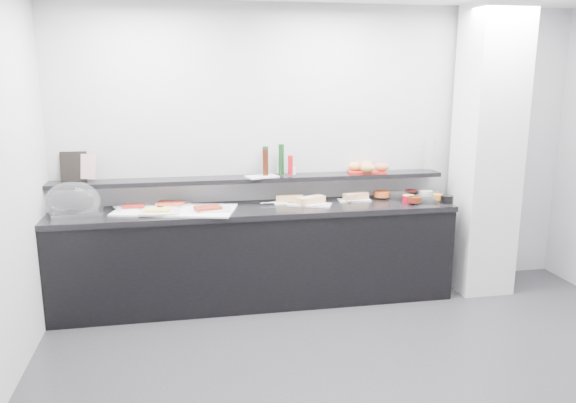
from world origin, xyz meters
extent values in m
plane|color=#2D2D30|center=(0.00, 0.00, 0.00)|extent=(5.00, 5.00, 0.00)
cube|color=#B4B7BB|center=(0.00, 2.00, 1.35)|extent=(5.00, 0.02, 2.70)
cube|color=silver|center=(1.50, 1.65, 1.35)|extent=(0.50, 0.50, 2.70)
cube|color=black|center=(-0.70, 1.70, 0.42)|extent=(3.60, 0.60, 0.85)
cube|color=black|center=(-0.70, 1.70, 0.88)|extent=(3.62, 0.62, 0.05)
cube|color=black|center=(-0.70, 1.88, 1.13)|extent=(3.60, 0.25, 0.04)
cube|color=silver|center=(-2.22, 1.69, 0.92)|extent=(0.42, 0.30, 0.04)
ellipsoid|color=white|center=(-2.26, 1.68, 1.03)|extent=(0.47, 0.33, 0.34)
cube|color=white|center=(-1.41, 1.70, 0.91)|extent=(1.12, 0.73, 0.01)
cube|color=white|center=(-1.76, 1.83, 0.92)|extent=(0.39, 0.33, 0.01)
cube|color=maroon|center=(-1.77, 1.78, 0.94)|extent=(0.19, 0.12, 0.02)
cube|color=silver|center=(-1.39, 1.83, 0.92)|extent=(0.30, 0.24, 0.01)
cube|color=#F35231|center=(-1.45, 1.83, 0.94)|extent=(0.27, 0.21, 0.02)
cube|color=white|center=(-1.53, 1.59, 0.92)|extent=(0.36, 0.26, 0.01)
cube|color=#F1E65D|center=(-1.55, 1.58, 0.94)|extent=(0.21, 0.14, 0.02)
cube|color=silver|center=(-1.08, 1.60, 0.92)|extent=(0.31, 0.22, 0.01)
cube|color=maroon|center=(-1.13, 1.59, 0.94)|extent=(0.25, 0.19, 0.02)
cube|color=white|center=(-0.37, 1.81, 0.91)|extent=(0.31, 0.16, 0.01)
cube|color=tan|center=(-0.37, 1.81, 0.94)|extent=(0.26, 0.14, 0.06)
cylinder|color=silver|center=(-0.57, 1.78, 0.92)|extent=(0.16, 0.02, 0.01)
cube|color=silver|center=(-0.21, 1.69, 0.91)|extent=(0.43, 0.31, 0.01)
cube|color=tan|center=(-0.19, 1.72, 0.94)|extent=(0.28, 0.20, 0.06)
cylinder|color=#B3B5BA|center=(-0.11, 1.60, 0.92)|extent=(0.16, 0.04, 0.01)
cube|color=white|center=(0.25, 1.79, 0.91)|extent=(0.31, 0.14, 0.01)
cube|color=tan|center=(0.27, 1.79, 0.94)|extent=(0.25, 0.15, 0.06)
cylinder|color=silver|center=(0.24, 1.71, 0.92)|extent=(0.16, 0.03, 0.01)
cylinder|color=white|center=(0.69, 1.79, 0.94)|extent=(0.21, 0.21, 0.07)
cylinder|color=#D2551C|center=(0.54, 1.84, 0.95)|extent=(0.19, 0.19, 0.05)
cylinder|color=black|center=(0.83, 1.80, 0.94)|extent=(0.15, 0.15, 0.07)
cylinder|color=#600F0D|center=(0.84, 1.84, 0.95)|extent=(0.13, 0.13, 0.05)
cylinder|color=white|center=(1.04, 1.79, 0.94)|extent=(0.25, 0.25, 0.07)
cylinder|color=silver|center=(0.97, 1.79, 0.95)|extent=(0.17, 0.17, 0.05)
cylinder|color=maroon|center=(0.72, 1.62, 0.94)|extent=(0.12, 0.12, 0.07)
cylinder|color=#581F0C|center=(0.75, 1.55, 0.95)|extent=(0.15, 0.15, 0.05)
cylinder|color=white|center=(0.88, 1.58, 0.94)|extent=(0.22, 0.22, 0.07)
cylinder|color=orange|center=(0.73, 1.62, 0.95)|extent=(0.12, 0.12, 0.05)
cylinder|color=black|center=(1.08, 1.56, 0.94)|extent=(0.15, 0.15, 0.07)
cylinder|color=orange|center=(1.01, 1.61, 0.95)|extent=(0.10, 0.10, 0.05)
cube|color=black|center=(-2.27, 1.96, 1.28)|extent=(0.23, 0.08, 0.26)
cube|color=#CEA094|center=(-2.16, 1.93, 1.28)|extent=(0.18, 0.11, 0.22)
cube|color=white|center=(-0.62, 1.84, 1.16)|extent=(0.32, 0.24, 0.01)
cylinder|color=#0F3919|center=(-0.57, 1.92, 1.29)|extent=(0.07, 0.07, 0.26)
cylinder|color=#38160A|center=(-0.58, 1.86, 1.28)|extent=(0.06, 0.06, 0.24)
cylinder|color=#103B15|center=(-0.43, 1.89, 1.30)|extent=(0.07, 0.07, 0.28)
cylinder|color=red|center=(-0.35, 1.85, 1.25)|extent=(0.06, 0.06, 0.18)
cylinder|color=silver|center=(-0.45, 1.92, 1.20)|extent=(0.04, 0.04, 0.07)
cylinder|color=white|center=(-0.32, 1.85, 1.20)|extent=(0.03, 0.03, 0.07)
cube|color=#A61C11|center=(0.40, 1.90, 1.16)|extent=(0.39, 0.30, 0.02)
ellipsoid|color=gold|center=(0.30, 1.92, 1.21)|extent=(0.16, 0.12, 0.08)
ellipsoid|color=#AF7042|center=(0.33, 1.92, 1.21)|extent=(0.14, 0.09, 0.08)
ellipsoid|color=#AF8243|center=(0.43, 1.98, 1.21)|extent=(0.14, 0.11, 0.08)
ellipsoid|color=#AF8A42|center=(0.37, 1.79, 1.21)|extent=(0.15, 0.10, 0.08)
ellipsoid|color=#B37044|center=(0.53, 1.83, 1.21)|extent=(0.15, 0.12, 0.08)
ellipsoid|color=tan|center=(0.39, 1.90, 1.21)|extent=(0.13, 0.10, 0.08)
cylinder|color=white|center=(1.03, 1.89, 1.30)|extent=(0.14, 0.14, 0.30)
camera|label=1|loc=(-1.32, -3.18, 2.07)|focal=35.00mm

